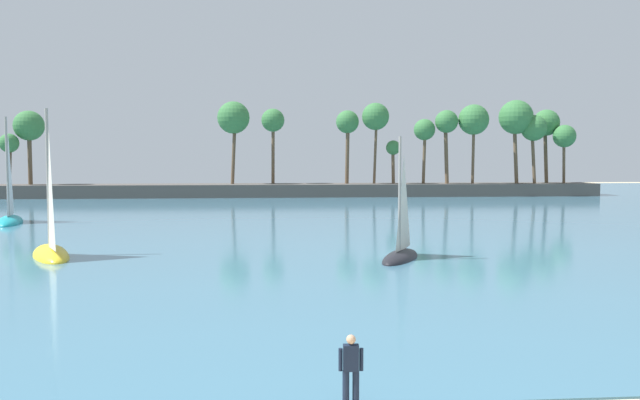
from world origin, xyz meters
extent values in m
cube|color=teal|center=(0.00, 66.34, 0.03)|extent=(220.00, 115.35, 0.06)
cube|color=#514C47|center=(0.00, 84.02, 0.90)|extent=(89.52, 6.00, 1.80)
cylinder|color=brown|center=(-35.64, 83.17, 4.58)|extent=(0.71, 0.61, 5.59)
sphere|color=#38753D|center=(-35.64, 83.17, 7.37)|extent=(2.52, 2.52, 2.52)
cylinder|color=brown|center=(15.99, 83.89, 4.32)|extent=(0.55, 0.54, 5.05)
sphere|color=#38753D|center=(15.99, 83.89, 6.84)|extent=(2.03, 2.03, 2.03)
cylinder|color=brown|center=(33.25, 83.06, 6.46)|extent=(1.01, 0.63, 9.33)
sphere|color=#38753D|center=(33.25, 83.06, 11.12)|extent=(4.78, 4.78, 4.78)
cylinder|color=brown|center=(-33.56, 84.65, 5.77)|extent=(0.62, 0.71, 7.96)
sphere|color=#38753D|center=(-33.56, 84.65, 9.75)|extent=(4.03, 4.03, 4.03)
cylinder|color=brown|center=(35.64, 82.54, 5.69)|extent=(0.89, 0.67, 7.81)
sphere|color=#38753D|center=(35.64, 82.54, 9.59)|extent=(3.63, 3.63, 3.63)
cylinder|color=brown|center=(20.27, 83.34, 5.57)|extent=(0.54, 0.67, 7.55)
sphere|color=#38753D|center=(20.27, 83.34, 9.33)|extent=(2.97, 2.97, 2.97)
cylinder|color=brown|center=(38.44, 84.82, 6.13)|extent=(0.92, 0.59, 8.67)
sphere|color=#38753D|center=(38.44, 84.82, 10.45)|extent=(3.77, 3.77, 3.77)
cylinder|color=brown|center=(-6.20, 84.38, 6.37)|extent=(0.91, 0.67, 9.16)
sphere|color=#38753D|center=(-6.20, 84.38, 10.94)|extent=(4.43, 4.43, 4.43)
cylinder|color=brown|center=(40.26, 82.86, 5.13)|extent=(0.70, 0.72, 6.69)
sphere|color=#38753D|center=(40.26, 82.86, 8.47)|extent=(3.18, 3.18, 3.18)
cylinder|color=brown|center=(13.47, 83.93, 6.48)|extent=(0.61, 0.69, 9.37)
sphere|color=#38753D|center=(13.47, 83.93, 11.16)|extent=(3.79, 3.79, 3.79)
cylinder|color=brown|center=(-0.78, 85.25, 6.23)|extent=(0.51, 0.81, 8.87)
sphere|color=#38753D|center=(-0.78, 85.25, 10.65)|extent=(3.22, 3.22, 3.22)
cylinder|color=brown|center=(27.10, 82.81, 6.26)|extent=(0.42, 0.59, 8.93)
sphere|color=#38753D|center=(27.10, 82.81, 10.72)|extent=(4.23, 4.23, 4.23)
cylinder|color=brown|center=(23.30, 82.99, 6.13)|extent=(0.76, 0.87, 8.68)
sphere|color=#38753D|center=(23.30, 82.99, 10.46)|extent=(3.18, 3.18, 3.18)
cylinder|color=brown|center=(9.55, 84.10, 6.10)|extent=(0.60, 0.94, 8.63)
sphere|color=#38753D|center=(9.55, 84.10, 10.41)|extent=(3.20, 3.20, 3.20)
cylinder|color=#141E33|center=(0.22, 8.62, 0.43)|extent=(0.15, 0.15, 0.86)
cylinder|color=#141E33|center=(0.44, 8.61, 0.43)|extent=(0.15, 0.15, 0.86)
cube|color=#141E33|center=(0.33, 8.62, 1.15)|extent=(0.35, 0.22, 0.58)
sphere|color=tan|center=(0.33, 8.62, 1.56)|extent=(0.21, 0.21, 0.21)
cylinder|color=#141E33|center=(0.10, 8.63, 1.11)|extent=(0.09, 0.09, 0.50)
cylinder|color=#141E33|center=(0.56, 8.60, 1.11)|extent=(0.09, 0.09, 0.50)
ellipsoid|color=teal|center=(-22.86, 49.70, 0.06)|extent=(3.40, 6.76, 1.30)
cylinder|color=gray|center=(-22.78, 49.38, 4.76)|extent=(0.19, 0.19, 8.11)
pyramid|color=white|center=(-23.04, 50.46, 4.16)|extent=(0.87, 2.89, 6.89)
ellipsoid|color=black|center=(5.60, 28.67, 0.06)|extent=(3.51, 5.02, 0.98)
cylinder|color=gray|center=(5.49, 28.45, 3.60)|extent=(0.15, 0.15, 6.10)
pyramid|color=silver|center=(5.86, 29.20, 3.14)|extent=(1.12, 2.03, 5.18)
ellipsoid|color=yellow|center=(-13.47, 31.15, 0.06)|extent=(4.08, 6.26, 1.21)
cylinder|color=gray|center=(-13.59, 31.42, 4.44)|extent=(0.18, 0.18, 7.55)
pyramid|color=silver|center=(-13.18, 30.48, 3.87)|extent=(1.25, 2.56, 6.42)
camera|label=1|loc=(-1.46, -5.14, 5.56)|focal=36.11mm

